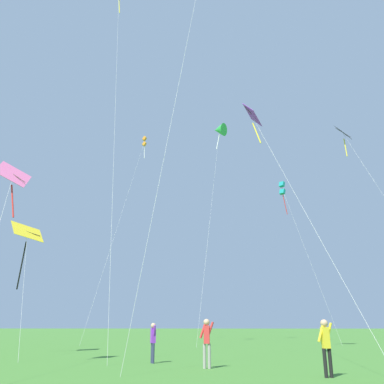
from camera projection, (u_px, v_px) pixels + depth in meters
name	position (u px, v px, depth m)	size (l,w,h in m)	color
kite_yellow_diamond	(26.00, 242.00, 24.12)	(3.44, 5.98, 7.39)	yellow
kite_green_small	(219.00, 130.00, 44.92)	(3.29, 11.14, 22.66)	green
kite_purple_streamer	(256.00, 123.00, 21.20)	(3.31, 7.69, 12.68)	purple
kite_black_large	(346.00, 140.00, 34.53)	(3.31, 10.03, 17.88)	black
kite_pink_low	(12.00, 182.00, 17.49)	(3.46, 7.75, 8.41)	pink
kite_red_high	(119.00, 2.00, 35.30)	(4.33, 12.58, 30.45)	red
kite_teal_box	(283.00, 190.00, 41.01)	(3.29, 4.85, 15.25)	teal
kite_orange_box	(144.00, 144.00, 47.54)	(3.03, 10.27, 22.49)	orange
person_child_small	(153.00, 339.00, 17.46)	(0.29, 0.50, 1.61)	#2D3351
person_far_back	(326.00, 342.00, 12.76)	(0.55, 0.23, 1.69)	black
person_in_blue_jacket	(207.00, 338.00, 15.40)	(0.56, 0.24, 1.75)	gray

